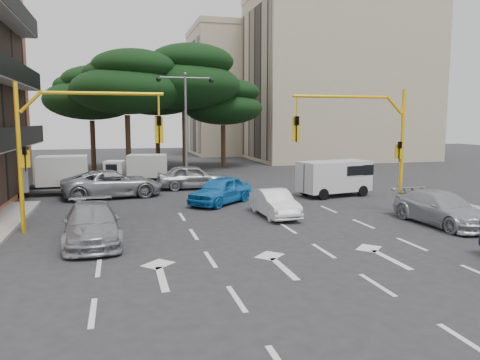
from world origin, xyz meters
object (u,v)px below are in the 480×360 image
at_px(car_silver_wagon, 92,224).
at_px(box_truck_a, 47,176).
at_px(signal_mast_right, 370,134).
at_px(car_silver_cross_a, 113,184).
at_px(car_silver_cross_b, 193,177).
at_px(street_lamp_center, 186,108).
at_px(car_white_hatch, 274,203).
at_px(car_blue_compact, 221,190).
at_px(signal_mast_left, 67,136).
at_px(car_silver_parked, 442,208).
at_px(box_truck_b, 136,170).
at_px(van_white, 334,178).

relative_size(car_silver_wagon, box_truck_a, 1.02).
relative_size(signal_mast_right, box_truck_a, 1.24).
bearing_deg(car_silver_cross_a, car_silver_cross_b, -76.45).
distance_m(street_lamp_center, car_silver_cross_a, 9.05).
height_order(car_white_hatch, car_blue_compact, car_blue_compact).
distance_m(car_blue_compact, car_silver_wagon, 9.28).
xyz_separation_m(signal_mast_left, car_silver_cross_b, (6.70, 10.40, -3.08)).
height_order(car_blue_compact, car_silver_parked, car_blue_compact).
height_order(car_blue_compact, car_silver_cross_b, car_silver_cross_b).
bearing_deg(car_silver_wagon, car_silver_parked, -6.19).
relative_size(car_silver_cross_a, box_truck_b, 1.34).
relative_size(car_silver_parked, van_white, 1.15).
height_order(car_blue_compact, car_silver_cross_a, car_silver_cross_a).
bearing_deg(car_silver_cross_b, car_silver_wagon, 156.09).
height_order(car_blue_compact, box_truck_a, box_truck_a).
distance_m(signal_mast_left, street_lamp_center, 15.65).
xyz_separation_m(street_lamp_center, car_silver_parked, (8.70, -16.97, -4.71)).
distance_m(car_silver_wagon, car_silver_cross_b, 13.95).
xyz_separation_m(signal_mast_right, box_truck_a, (-15.80, 9.98, -2.70)).
height_order(car_silver_parked, box_truck_b, box_truck_b).
height_order(signal_mast_right, street_lamp_center, street_lamp_center).
relative_size(car_silver_wagon, car_silver_parked, 1.00).
distance_m(signal_mast_right, van_white, 6.14).
relative_size(car_white_hatch, box_truck_b, 0.89).
xyz_separation_m(car_silver_wagon, box_truck_a, (-3.16, 12.29, 0.47)).
xyz_separation_m(box_truck_a, box_truck_b, (5.37, 3.53, -0.13)).
bearing_deg(car_blue_compact, car_white_hatch, -20.06).
bearing_deg(box_truck_a, box_truck_b, -58.82).
relative_size(car_blue_compact, van_white, 1.02).
xyz_separation_m(car_silver_wagon, car_silver_parked, (14.54, -0.65, 0.00)).
height_order(car_white_hatch, car_silver_parked, car_silver_parked).
relative_size(car_silver_cross_b, box_truck_b, 1.09).
xyz_separation_m(signal_mast_right, car_blue_compact, (-6.30, 4.48, -3.14)).
distance_m(street_lamp_center, box_truck_a, 10.73).
distance_m(car_blue_compact, car_silver_parked, 11.07).
bearing_deg(car_silver_wagon, signal_mast_right, 6.73).
distance_m(signal_mast_right, car_silver_cross_a, 14.87).
relative_size(signal_mast_left, car_silver_wagon, 1.22).
distance_m(street_lamp_center, car_silver_parked, 19.64).
bearing_deg(box_truck_b, car_silver_cross_b, -120.05).
bearing_deg(car_silver_wagon, signal_mast_left, 109.09).
height_order(car_blue_compact, box_truck_b, box_truck_b).
bearing_deg(van_white, box_truck_b, -136.83).
relative_size(street_lamp_center, car_silver_parked, 1.57).
distance_m(signal_mast_right, car_white_hatch, 5.62).
bearing_deg(signal_mast_right, car_silver_cross_a, 145.60).
bearing_deg(box_truck_b, signal_mast_left, 178.12).
height_order(car_silver_wagon, box_truck_a, box_truck_a).
bearing_deg(car_silver_cross_a, car_white_hatch, -145.49).
bearing_deg(street_lamp_center, car_blue_compact, -87.00).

